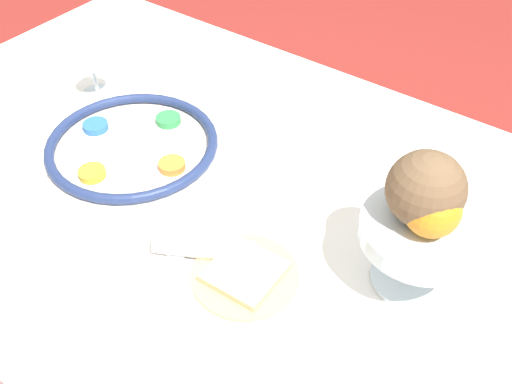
# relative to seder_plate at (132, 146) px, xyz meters

# --- Properties ---
(dining_table) EXTENTS (1.53, 0.96, 0.75)m
(dining_table) POSITION_rel_seder_plate_xyz_m (0.20, 0.02, -0.39)
(dining_table) COLOR white
(dining_table) RESTS_ON ground_plane
(seder_plate) EXTENTS (0.34, 0.34, 0.03)m
(seder_plate) POSITION_rel_seder_plate_xyz_m (0.00, 0.00, 0.00)
(seder_plate) COLOR silver
(seder_plate) RESTS_ON dining_table
(wine_glass) EXTENTS (0.07, 0.07, 0.14)m
(wine_glass) POSITION_rel_seder_plate_xyz_m (-0.21, 0.10, 0.08)
(wine_glass) COLOR silver
(wine_glass) RESTS_ON dining_table
(fruit_stand) EXTENTS (0.18, 0.18, 0.13)m
(fruit_stand) POSITION_rel_seder_plate_xyz_m (0.58, 0.03, 0.08)
(fruit_stand) COLOR silver
(fruit_stand) RESTS_ON dining_table
(orange_fruit) EXTENTS (0.08, 0.08, 0.08)m
(orange_fruit) POSITION_rel_seder_plate_xyz_m (0.59, 0.02, 0.15)
(orange_fruit) COLOR orange
(orange_fruit) RESTS_ON fruit_stand
(coconut) EXTENTS (0.11, 0.11, 0.11)m
(coconut) POSITION_rel_seder_plate_xyz_m (0.57, 0.03, 0.17)
(coconut) COLOR brown
(coconut) RESTS_ON fruit_stand
(bread_plate) EXTENTS (0.17, 0.17, 0.02)m
(bread_plate) POSITION_rel_seder_plate_xyz_m (0.37, -0.12, -0.01)
(bread_plate) COLOR tan
(bread_plate) RESTS_ON dining_table
(napkin_roll) EXTENTS (0.16, 0.11, 0.04)m
(napkin_roll) POSITION_rel_seder_plate_xyz_m (0.29, -0.12, 0.00)
(napkin_roll) COLOR white
(napkin_roll) RESTS_ON dining_table
(cup_mid) EXTENTS (0.07, 0.07, 0.07)m
(cup_mid) POSITION_rel_seder_plate_xyz_m (-0.29, 0.19, 0.02)
(cup_mid) COLOR silver
(cup_mid) RESTS_ON dining_table
(fork_left) EXTENTS (0.08, 0.18, 0.01)m
(fork_left) POSITION_rel_seder_plate_xyz_m (0.03, 0.27, -0.01)
(fork_left) COLOR silver
(fork_left) RESTS_ON dining_table
(fork_right) EXTENTS (0.09, 0.18, 0.01)m
(fork_right) POSITION_rel_seder_plate_xyz_m (0.06, 0.27, -0.01)
(fork_right) COLOR silver
(fork_right) RESTS_ON dining_table
(spoon) EXTENTS (0.16, 0.08, 0.01)m
(spoon) POSITION_rel_seder_plate_xyz_m (0.27, -0.16, -0.01)
(spoon) COLOR silver
(spoon) RESTS_ON dining_table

